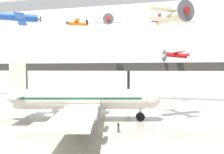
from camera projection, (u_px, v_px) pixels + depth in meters
ground_plane at (101, 130)px, 25.39m from camera, size 260.00×260.00×0.00m
hangar_back_wall at (133, 50)px, 62.04m from camera, size 140.00×3.00×27.37m
mezzanine_walkway at (128, 69)px, 51.31m from camera, size 110.00×3.20×9.27m
airliner_silver_main at (80, 99)px, 29.43m from camera, size 23.80×27.44×8.84m
suspended_plane_red_highwing at (176, 55)px, 48.00m from camera, size 6.86×7.98×13.71m
suspended_plane_cream_biplane at (172, 17)px, 28.65m from camera, size 7.33×6.71×9.42m
suspended_plane_silver_racer at (108, 21)px, 47.72m from camera, size 6.99×5.82×5.56m
suspended_plane_orange_highwing at (77, 23)px, 51.40m from camera, size 5.88×6.58×5.22m
suspended_plane_blue_trainer at (19, 18)px, 29.30m from camera, size 6.66×7.34×9.44m
stanchion_barrier at (155, 132)px, 23.53m from camera, size 0.36×0.36×1.08m
info_sign_pedestal at (118, 128)px, 24.38m from camera, size 0.43×0.69×1.24m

